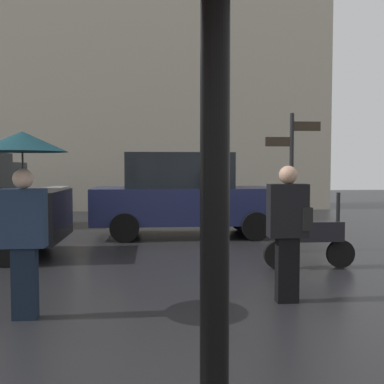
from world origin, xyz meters
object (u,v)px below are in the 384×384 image
object	(u,v)px
pedestrian_with_umbrella	(23,174)
parked_scooter	(307,234)
pedestrian_with_bag	(289,225)
street_signpost	(292,168)
parked_car_right	(185,194)

from	to	relation	value
pedestrian_with_umbrella	parked_scooter	distance (m)	4.54
pedestrian_with_bag	street_signpost	world-z (taller)	street_signpost
parked_car_right	street_signpost	xyz separation A→B (m)	(1.93, -2.20, 0.64)
pedestrian_with_umbrella	street_signpost	size ratio (longest dim) A/B	0.75
pedestrian_with_bag	parked_scooter	bearing A→B (deg)	-15.04
pedestrian_with_umbrella	parked_car_right	world-z (taller)	pedestrian_with_umbrella
pedestrian_with_umbrella	parked_scooter	world-z (taller)	pedestrian_with_umbrella
parked_car_right	street_signpost	size ratio (longest dim) A/B	1.67
parked_car_right	street_signpost	distance (m)	3.00
pedestrian_with_umbrella	parked_car_right	bearing A→B (deg)	-120.15
pedestrian_with_bag	parked_car_right	world-z (taller)	parked_car_right
pedestrian_with_bag	parked_scooter	world-z (taller)	pedestrian_with_bag
pedestrian_with_bag	street_signpost	xyz separation A→B (m)	(1.04, 3.27, 0.70)
street_signpost	pedestrian_with_umbrella	bearing A→B (deg)	-138.08
parked_scooter	street_signpost	size ratio (longest dim) A/B	0.56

